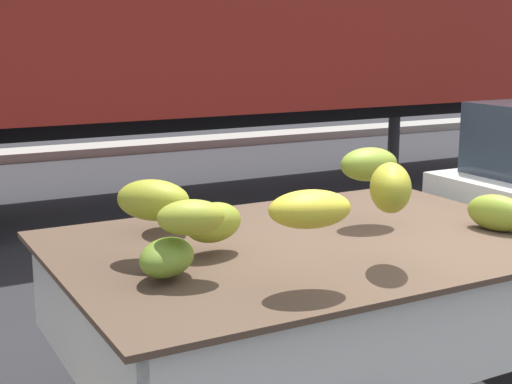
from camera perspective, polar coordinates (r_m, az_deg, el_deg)
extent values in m
cube|color=gray|center=(13.88, -14.95, 2.99)|extent=(80.00, 0.80, 0.16)
cube|color=silver|center=(4.21, 4.17, -10.36)|extent=(2.66, 1.82, 0.08)
cube|color=silver|center=(4.82, -1.30, -4.09)|extent=(2.63, 0.10, 0.44)
cube|color=silver|center=(3.47, 12.03, -10.97)|extent=(2.63, 0.10, 0.44)
cube|color=silver|center=(4.90, 17.06, -4.36)|extent=(0.08, 1.77, 0.44)
cube|color=silver|center=(3.62, -13.50, -10.05)|extent=(0.08, 1.77, 0.44)
cube|color=#B21914|center=(4.86, -1.46, -4.46)|extent=(2.53, 0.06, 0.07)
cube|color=brown|center=(4.04, 4.28, -3.94)|extent=(2.79, 1.94, 0.03)
ellipsoid|color=#9FA82D|center=(3.34, -5.06, -1.96)|extent=(0.35, 0.28, 0.16)
ellipsoid|color=olive|center=(4.42, 18.11, -1.55)|extent=(0.28, 0.40, 0.21)
ellipsoid|color=#A1A529|center=(3.64, -7.96, -0.62)|extent=(0.44, 0.45, 0.20)
ellipsoid|color=gold|center=(3.56, 10.35, 0.33)|extent=(0.35, 0.40, 0.24)
ellipsoid|color=#8BA432|center=(4.18, -6.88, -0.58)|extent=(0.31, 0.40, 0.16)
ellipsoid|color=olive|center=(4.34, 8.72, 2.13)|extent=(0.37, 0.26, 0.20)
ellipsoid|color=olive|center=(3.39, -6.89, -5.03)|extent=(0.40, 0.40, 0.17)
ellipsoid|color=#919F2B|center=(3.74, -3.34, -2.36)|extent=(0.38, 0.30, 0.20)
ellipsoid|color=yellow|center=(3.19, 4.19, -1.32)|extent=(0.40, 0.29, 0.16)
cylinder|color=black|center=(4.86, -4.55, -10.48)|extent=(0.64, 0.21, 0.64)
cube|color=maroon|center=(9.82, -4.57, 14.51)|extent=(12.05, 2.73, 2.70)
cube|color=black|center=(9.88, -4.42, 5.78)|extent=(11.05, 0.61, 0.30)
cylinder|color=#38383A|center=(11.67, 10.60, 4.24)|extent=(0.18, 0.18, 1.25)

